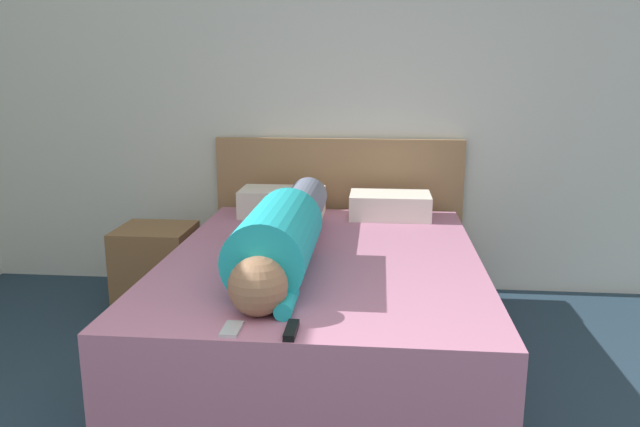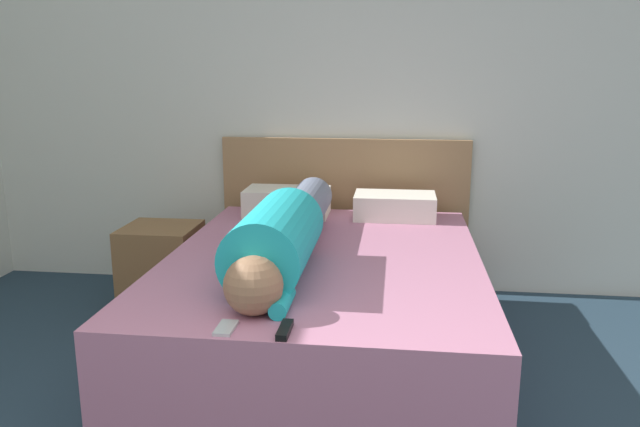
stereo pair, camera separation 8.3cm
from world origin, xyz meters
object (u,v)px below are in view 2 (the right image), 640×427
at_px(pillow_near_headboard, 287,202).
at_px(bed, 324,310).
at_px(nightstand, 162,268).
at_px(cell_phone, 226,328).
at_px(pillow_second, 395,206).
at_px(person_lying, 285,232).
at_px(tv_remote, 285,330).

bearing_deg(pillow_near_headboard, bed, -68.29).
height_order(nightstand, cell_phone, cell_phone).
relative_size(pillow_near_headboard, pillow_second, 1.05).
xyz_separation_m(nightstand, cell_phone, (0.86, -1.57, 0.32)).
height_order(person_lying, pillow_near_headboard, person_lying).
height_order(pillow_second, tv_remote, pillow_second).
xyz_separation_m(nightstand, tv_remote, (1.08, -1.57, 0.33)).
relative_size(nightstand, cell_phone, 4.15).
xyz_separation_m(bed, pillow_near_headboard, (-0.34, 0.84, 0.38)).
bearing_deg(tv_remote, pillow_second, 78.37).
height_order(pillow_second, cell_phone, pillow_second).
relative_size(nightstand, pillow_second, 1.08).
distance_m(bed, cell_phone, 1.02).
bearing_deg(bed, pillow_near_headboard, 111.71).
bearing_deg(pillow_near_headboard, cell_phone, -86.98).
height_order(nightstand, pillow_near_headboard, pillow_near_headboard).
bearing_deg(cell_phone, pillow_near_headboard, 93.02).
bearing_deg(bed, pillow_second, 67.80).
bearing_deg(bed, cell_phone, -104.26).
xyz_separation_m(bed, person_lying, (-0.17, -0.12, 0.44)).
bearing_deg(tv_remote, cell_phone, 178.87).
distance_m(nightstand, tv_remote, 1.93).
height_order(person_lying, pillow_second, person_lying).
bearing_deg(pillow_second, pillow_near_headboard, -180.00).
relative_size(bed, pillow_near_headboard, 3.95).
bearing_deg(cell_phone, nightstand, 118.75).
relative_size(pillow_near_headboard, cell_phone, 4.03).
height_order(bed, person_lying, person_lying).
relative_size(bed, person_lying, 1.14).
height_order(nightstand, pillow_second, pillow_second).
xyz_separation_m(tv_remote, cell_phone, (-0.22, 0.00, -0.01)).
distance_m(person_lying, pillow_near_headboard, 0.98).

